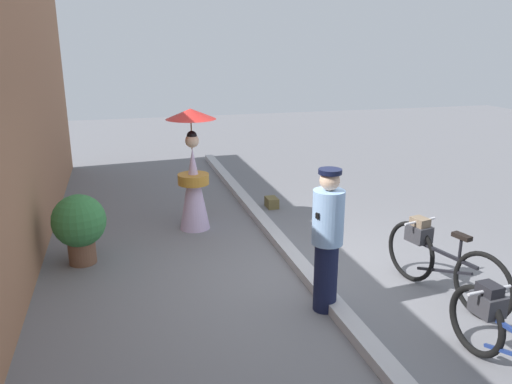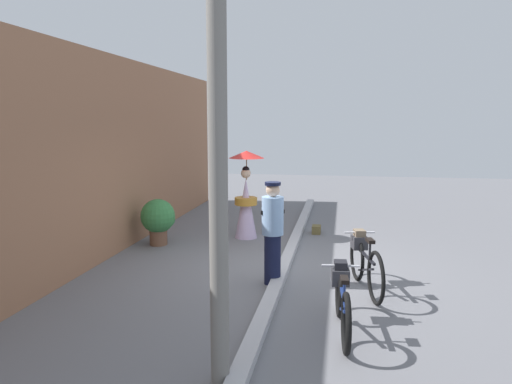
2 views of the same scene
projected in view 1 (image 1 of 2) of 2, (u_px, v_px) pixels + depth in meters
The scene contains 7 objects.
ground_plane at pixel (308, 278), 6.33m from camera, with size 30.00×30.00×0.00m, color slate.
sidewalk_curb at pixel (308, 274), 6.31m from camera, with size 14.00×0.20×0.12m, color #B2B2B7.
bicycle_near_officer at pixel (439, 259), 5.81m from camera, with size 1.78×0.55×0.85m.
person_officer at pixel (327, 238), 5.35m from camera, with size 0.34×0.35×1.62m.
person_with_parasol at pixel (193, 171), 7.80m from camera, with size 0.77×0.77×1.91m.
potted_plant_by_door at pixel (81, 224), 6.65m from camera, with size 0.72×0.71×0.96m.
backpack_on_pavement at pixel (272, 202), 9.04m from camera, with size 0.30×0.20×0.18m.
Camera 1 is at (-5.37, 2.16, 2.86)m, focal length 35.07 mm.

